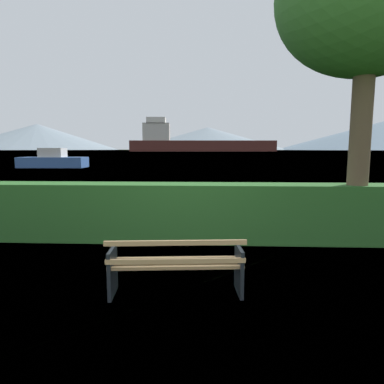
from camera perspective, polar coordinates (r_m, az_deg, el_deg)
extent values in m
plane|color=#4C6B33|center=(5.01, -2.70, -16.90)|extent=(1400.00, 1400.00, 0.00)
plane|color=#6B8EA3|center=(311.20, 2.64, 7.06)|extent=(620.00, 620.00, 0.00)
cube|color=tan|center=(4.66, -2.76, -12.83)|extent=(1.88, 0.22, 0.04)
cube|color=tan|center=(4.85, -2.73, -12.05)|extent=(1.88, 0.22, 0.04)
cube|color=tan|center=(5.03, -2.71, -11.31)|extent=(1.88, 0.22, 0.04)
cube|color=tan|center=(4.55, -2.78, -11.74)|extent=(1.88, 0.20, 0.06)
cube|color=tan|center=(4.43, -2.81, -8.69)|extent=(1.88, 0.20, 0.06)
cube|color=#1E2328|center=(4.96, -13.48, -13.17)|extent=(0.09, 0.51, 0.68)
cube|color=#1E2328|center=(4.94, 8.07, -13.12)|extent=(0.09, 0.51, 0.68)
cube|color=#285B23|center=(7.50, -0.72, -3.48)|extent=(10.96, 0.81, 1.29)
cylinder|color=brown|center=(7.95, 26.76, 6.51)|extent=(0.43, 0.43, 4.09)
cube|color=#471E19|center=(248.64, 1.87, 7.88)|extent=(107.24, 20.45, 7.90)
cube|color=beige|center=(249.73, -6.09, 10.20)|extent=(19.91, 13.83, 12.65)
cube|color=silver|center=(250.27, -6.12, 12.09)|extent=(14.25, 14.89, 3.95)
cube|color=#335693|center=(39.79, -22.70, 4.72)|extent=(7.16, 2.89, 1.14)
cube|color=beige|center=(39.77, -22.78, 6.25)|extent=(2.61, 1.95, 1.00)
cone|color=gray|center=(676.09, -24.95, 8.56)|extent=(288.19, 288.19, 46.50)
cone|color=gray|center=(610.90, 2.69, 9.13)|extent=(284.71, 284.71, 40.24)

